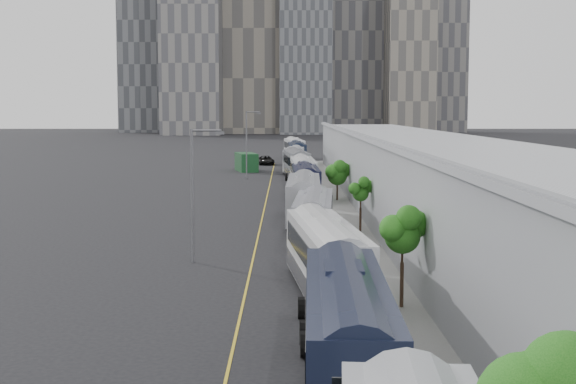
{
  "coord_description": "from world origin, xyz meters",
  "views": [
    {
      "loc": [
        0.59,
        -5.08,
        9.25
      ],
      "look_at": [
        0.71,
        56.11,
        3.0
      ],
      "focal_mm": 50.0,
      "sensor_mm": 36.0,
      "label": 1
    }
  ],
  "objects_px": {
    "bus_8": "(294,161)",
    "bus_3": "(314,222)",
    "bus_2": "(326,263)",
    "street_lamp_far": "(248,140)",
    "bus_1": "(347,341)",
    "bus_6": "(303,176)",
    "street_lamp_near": "(195,185)",
    "suv": "(266,160)",
    "shipping_container": "(246,162)",
    "bus_4": "(304,202)",
    "bus_7": "(296,166)",
    "bus_5": "(306,185)",
    "bus_9": "(297,155)",
    "bus_10": "(294,150)"
  },
  "relations": [
    {
      "from": "bus_8",
      "to": "bus_3",
      "type": "bearing_deg",
      "value": -85.53
    },
    {
      "from": "bus_2",
      "to": "street_lamp_far",
      "type": "bearing_deg",
      "value": 90.33
    },
    {
      "from": "bus_1",
      "to": "bus_6",
      "type": "relative_size",
      "value": 1.02
    },
    {
      "from": "street_lamp_near",
      "to": "suv",
      "type": "height_order",
      "value": "street_lamp_near"
    },
    {
      "from": "bus_6",
      "to": "suv",
      "type": "xyz_separation_m",
      "value": [
        -5.48,
        42.87,
        -0.85
      ]
    },
    {
      "from": "bus_6",
      "to": "bus_3",
      "type": "bearing_deg",
      "value": -91.74
    },
    {
      "from": "bus_6",
      "to": "suv",
      "type": "height_order",
      "value": "bus_6"
    },
    {
      "from": "bus_8",
      "to": "shipping_container",
      "type": "relative_size",
      "value": 1.93
    },
    {
      "from": "bus_8",
      "to": "street_lamp_near",
      "type": "bearing_deg",
      "value": -91.34
    },
    {
      "from": "bus_8",
      "to": "suv",
      "type": "distance_m",
      "value": 15.5
    },
    {
      "from": "bus_8",
      "to": "bus_4",
      "type": "bearing_deg",
      "value": -85.87
    },
    {
      "from": "bus_7",
      "to": "suv",
      "type": "bearing_deg",
      "value": 95.95
    },
    {
      "from": "bus_1",
      "to": "shipping_container",
      "type": "relative_size",
      "value": 2.0
    },
    {
      "from": "bus_5",
      "to": "shipping_container",
      "type": "xyz_separation_m",
      "value": [
        -8.11,
        39.43,
        -0.18
      ]
    },
    {
      "from": "bus_1",
      "to": "suv",
      "type": "distance_m",
      "value": 110.67
    },
    {
      "from": "bus_3",
      "to": "bus_9",
      "type": "bearing_deg",
      "value": 93.67
    },
    {
      "from": "street_lamp_far",
      "to": "bus_8",
      "type": "bearing_deg",
      "value": 65.77
    },
    {
      "from": "bus_4",
      "to": "bus_10",
      "type": "height_order",
      "value": "bus_10"
    },
    {
      "from": "bus_1",
      "to": "suv",
      "type": "relative_size",
      "value": 2.45
    },
    {
      "from": "bus_3",
      "to": "shipping_container",
      "type": "height_order",
      "value": "bus_3"
    },
    {
      "from": "bus_2",
      "to": "shipping_container",
      "type": "relative_size",
      "value": 2.0
    },
    {
      "from": "suv",
      "to": "bus_1",
      "type": "bearing_deg",
      "value": -94.93
    },
    {
      "from": "bus_4",
      "to": "suv",
      "type": "xyz_separation_m",
      "value": [
        -4.94,
        70.36,
        -0.88
      ]
    },
    {
      "from": "bus_4",
      "to": "bus_10",
      "type": "distance_m",
      "value": 84.89
    },
    {
      "from": "street_lamp_near",
      "to": "bus_2",
      "type": "bearing_deg",
      "value": -49.03
    },
    {
      "from": "bus_5",
      "to": "bus_10",
      "type": "distance_m",
      "value": 68.48
    },
    {
      "from": "bus_4",
      "to": "bus_6",
      "type": "xyz_separation_m",
      "value": [
        0.53,
        27.49,
        -0.03
      ]
    },
    {
      "from": "bus_5",
      "to": "bus_6",
      "type": "bearing_deg",
      "value": 89.26
    },
    {
      "from": "bus_2",
      "to": "bus_1",
      "type": "bearing_deg",
      "value": -95.57
    },
    {
      "from": "bus_10",
      "to": "street_lamp_near",
      "type": "distance_m",
      "value": 103.05
    },
    {
      "from": "street_lamp_near",
      "to": "suv",
      "type": "relative_size",
      "value": 1.49
    },
    {
      "from": "bus_1",
      "to": "street_lamp_far",
      "type": "bearing_deg",
      "value": 96.65
    },
    {
      "from": "bus_4",
      "to": "bus_10",
      "type": "bearing_deg",
      "value": 91.7
    },
    {
      "from": "bus_4",
      "to": "bus_8",
      "type": "bearing_deg",
      "value": 92.04
    },
    {
      "from": "bus_1",
      "to": "shipping_container",
      "type": "xyz_separation_m",
      "value": [
        -8.11,
        96.02,
        -0.27
      ]
    },
    {
      "from": "bus_2",
      "to": "bus_5",
      "type": "distance_m",
      "value": 42.9
    },
    {
      "from": "street_lamp_near",
      "to": "bus_6",
      "type": "bearing_deg",
      "value": 80.65
    },
    {
      "from": "bus_7",
      "to": "bus_6",
      "type": "bearing_deg",
      "value": -92.19
    },
    {
      "from": "bus_9",
      "to": "suv",
      "type": "bearing_deg",
      "value": -167.7
    },
    {
      "from": "bus_3",
      "to": "street_lamp_far",
      "type": "distance_m",
      "value": 53.31
    },
    {
      "from": "shipping_container",
      "to": "bus_6",
      "type": "bearing_deg",
      "value": -86.56
    },
    {
      "from": "bus_4",
      "to": "suv",
      "type": "relative_size",
      "value": 2.45
    },
    {
      "from": "bus_6",
      "to": "bus_1",
      "type": "bearing_deg",
      "value": -91.61
    },
    {
      "from": "bus_6",
      "to": "street_lamp_far",
      "type": "distance_m",
      "value": 16.19
    },
    {
      "from": "bus_3",
      "to": "bus_5",
      "type": "height_order",
      "value": "bus_5"
    },
    {
      "from": "bus_9",
      "to": "bus_2",
      "type": "bearing_deg",
      "value": -91.69
    },
    {
      "from": "bus_2",
      "to": "bus_8",
      "type": "height_order",
      "value": "bus_2"
    },
    {
      "from": "bus_2",
      "to": "bus_9",
      "type": "distance_m",
      "value": 98.18
    },
    {
      "from": "bus_9",
      "to": "bus_7",
      "type": "bearing_deg",
      "value": -92.71
    },
    {
      "from": "bus_6",
      "to": "shipping_container",
      "type": "height_order",
      "value": "bus_6"
    }
  ]
}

